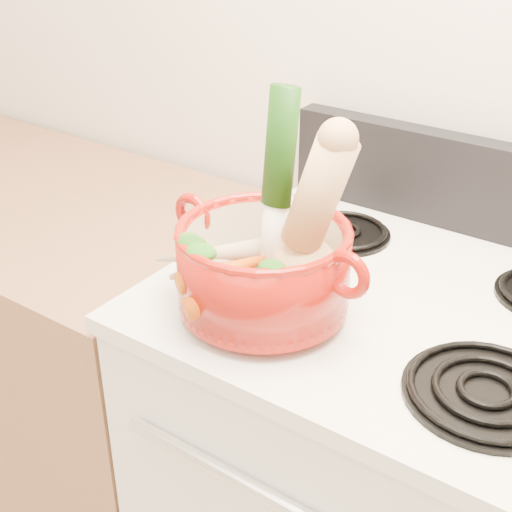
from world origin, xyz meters
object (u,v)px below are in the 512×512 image
Objects in this scene: leek at (276,188)px; stove_body at (380,510)px; dutch_oven at (264,268)px; squash at (307,217)px.

stove_body is at bearing 41.90° from leek.
leek is at bearing 93.29° from dutch_oven.
dutch_oven is at bearing -89.47° from leek.
leek is at bearing -140.39° from stove_body.
leek is at bearing 161.71° from squash.
dutch_oven is 0.11m from squash.
squash is (0.06, 0.02, 0.09)m from dutch_oven.
stove_body is 3.52× the size of squash.
stove_body is 0.73m from leek.
squash is 0.82× the size of leek.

